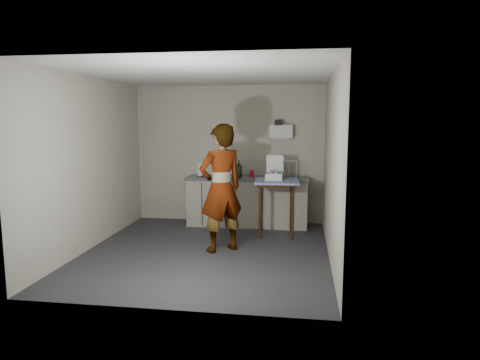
# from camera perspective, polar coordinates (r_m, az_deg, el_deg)

# --- Properties ---
(ground) EXTENTS (4.00, 4.00, 0.00)m
(ground) POSITION_cam_1_polar(r_m,az_deg,el_deg) (6.52, -4.45, -9.48)
(ground) COLOR #252429
(ground) RESTS_ON ground
(wall_back) EXTENTS (3.60, 0.02, 2.60)m
(wall_back) POSITION_cam_1_polar(r_m,az_deg,el_deg) (8.20, -1.51, 3.43)
(wall_back) COLOR #B4B09D
(wall_back) RESTS_ON ground
(wall_right) EXTENTS (0.02, 4.00, 2.60)m
(wall_right) POSITION_cam_1_polar(r_m,az_deg,el_deg) (6.11, 12.02, 1.66)
(wall_right) COLOR #B4B09D
(wall_right) RESTS_ON ground
(wall_left) EXTENTS (0.02, 4.00, 2.60)m
(wall_left) POSITION_cam_1_polar(r_m,az_deg,el_deg) (6.87, -19.31, 2.08)
(wall_left) COLOR #B4B09D
(wall_left) RESTS_ON ground
(ceiling) EXTENTS (3.60, 4.00, 0.01)m
(ceiling) POSITION_cam_1_polar(r_m,az_deg,el_deg) (6.25, -4.72, 13.85)
(ceiling) COLOR white
(ceiling) RESTS_ON wall_back
(kitchen_counter) EXTENTS (2.24, 0.62, 0.91)m
(kitchen_counter) POSITION_cam_1_polar(r_m,az_deg,el_deg) (7.97, 1.00, -3.04)
(kitchen_counter) COLOR black
(kitchen_counter) RESTS_ON ground
(wall_shelf) EXTENTS (0.42, 0.18, 0.37)m
(wall_shelf) POSITION_cam_1_polar(r_m,az_deg,el_deg) (7.99, 5.52, 6.49)
(wall_shelf) COLOR white
(wall_shelf) RESTS_ON ground
(side_table) EXTENTS (0.77, 0.77, 0.95)m
(side_table) POSITION_cam_1_polar(r_m,az_deg,el_deg) (7.26, 4.90, -0.98)
(side_table) COLOR #3D210E
(side_table) RESTS_ON ground
(standing_man) EXTENTS (0.83, 0.79, 1.91)m
(standing_man) POSITION_cam_1_polar(r_m,az_deg,el_deg) (6.34, -2.54, -1.11)
(standing_man) COLOR #B2A593
(standing_man) RESTS_ON ground
(soap_bottle) EXTENTS (0.13, 0.13, 0.31)m
(soap_bottle) POSITION_cam_1_polar(r_m,az_deg,el_deg) (7.80, -0.15, 1.48)
(soap_bottle) COLOR black
(soap_bottle) RESTS_ON kitchen_counter
(soda_can) EXTENTS (0.07, 0.07, 0.13)m
(soda_can) POSITION_cam_1_polar(r_m,az_deg,el_deg) (7.86, 1.55, 0.85)
(soda_can) COLOR red
(soda_can) RESTS_ON kitchen_counter
(dark_bottle) EXTENTS (0.07, 0.07, 0.24)m
(dark_bottle) POSITION_cam_1_polar(r_m,az_deg,el_deg) (7.92, -0.83, 1.31)
(dark_bottle) COLOR black
(dark_bottle) RESTS_ON kitchen_counter
(paper_towel) EXTENTS (0.14, 0.14, 0.25)m
(paper_towel) POSITION_cam_1_polar(r_m,az_deg,el_deg) (7.97, -5.36, 1.31)
(paper_towel) COLOR black
(paper_towel) RESTS_ON kitchen_counter
(dish_rack) EXTENTS (0.45, 0.34, 0.32)m
(dish_rack) POSITION_cam_1_polar(r_m,az_deg,el_deg) (7.85, 5.97, 0.85)
(dish_rack) COLOR silver
(dish_rack) RESTS_ON kitchen_counter
(bakery_box) EXTENTS (0.29, 0.30, 0.41)m
(bakery_box) POSITION_cam_1_polar(r_m,az_deg,el_deg) (7.30, 4.57, 0.75)
(bakery_box) COLOR white
(bakery_box) RESTS_ON side_table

